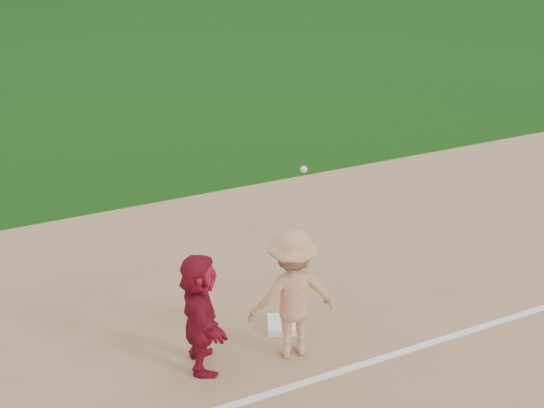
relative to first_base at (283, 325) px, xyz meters
name	(u,v)px	position (x,y,z in m)	size (l,w,h in m)	color
ground	(319,335)	(0.38, -0.33, -0.07)	(160.00, 160.00, 0.00)	#103C0B
foul_line	(351,368)	(0.38, -1.13, -0.04)	(60.00, 0.10, 0.01)	white
first_base	(283,325)	(0.00, 0.00, 0.00)	(0.42, 0.42, 0.10)	white
base_runner	(200,313)	(-1.26, -0.29, 0.73)	(1.44, 0.46, 1.56)	maroon
first_base_play	(292,294)	(-0.14, -0.52, 0.81)	(1.19, 0.78, 2.48)	#A9A9AC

